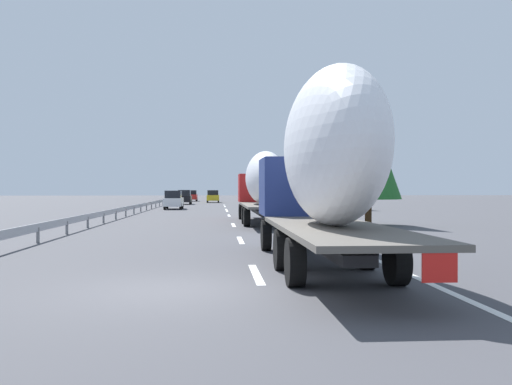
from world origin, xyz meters
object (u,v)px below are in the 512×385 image
(car_red_compact, at_px, (192,196))
(car_yellow_coupe, at_px, (213,196))
(truck_trailing, at_px, (324,164))
(car_white_van, at_px, (174,200))
(car_black_suv, at_px, (185,197))
(truck_lead, at_px, (263,183))
(road_sign, at_px, (273,189))

(car_red_compact, bearing_deg, car_yellow_coupe, -159.32)
(truck_trailing, height_order, car_yellow_coupe, truck_trailing)
(car_white_van, distance_m, car_black_suv, 18.14)
(truck_lead, xyz_separation_m, car_white_van, (24.56, 7.20, -1.47))
(truck_lead, relative_size, car_red_compact, 3.11)
(car_white_van, distance_m, road_sign, 10.36)
(car_white_van, bearing_deg, car_red_compact, -0.27)
(car_white_van, height_order, car_red_compact, car_white_van)
(car_white_van, xyz_separation_m, car_black_suv, (18.14, -0.07, 0.01))
(truck_lead, distance_m, car_red_compact, 62.51)
(car_white_van, relative_size, car_red_compact, 1.03)
(car_yellow_coupe, bearing_deg, truck_lead, -176.34)
(car_black_suv, bearing_deg, road_sign, -150.88)
(truck_lead, relative_size, car_white_van, 3.00)
(truck_trailing, bearing_deg, car_red_compact, 4.97)
(truck_trailing, xyz_separation_m, car_red_compact, (80.76, 7.02, -1.77))
(car_black_suv, bearing_deg, car_white_van, 179.78)
(car_white_van, xyz_separation_m, car_red_compact, (37.54, -0.18, -0.02))
(car_black_suv, relative_size, road_sign, 1.41)
(car_yellow_coupe, bearing_deg, car_white_van, 172.13)
(road_sign, bearing_deg, truck_trailing, 175.88)
(truck_lead, bearing_deg, road_sign, -7.26)
(car_red_compact, height_order, road_sign, road_sign)
(car_black_suv, bearing_deg, truck_lead, -170.53)
(truck_lead, bearing_deg, truck_trailing, -180.00)
(car_red_compact, bearing_deg, car_black_suv, 179.69)
(truck_lead, distance_m, car_white_van, 25.63)
(car_black_suv, xyz_separation_m, road_sign, (-18.36, -10.23, 1.12))
(car_white_van, bearing_deg, car_yellow_coupe, -7.87)
(car_yellow_coupe, xyz_separation_m, road_sign, (-28.03, -6.45, 1.14))
(truck_lead, height_order, car_yellow_coupe, truck_lead)
(car_red_compact, bearing_deg, road_sign, -164.99)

